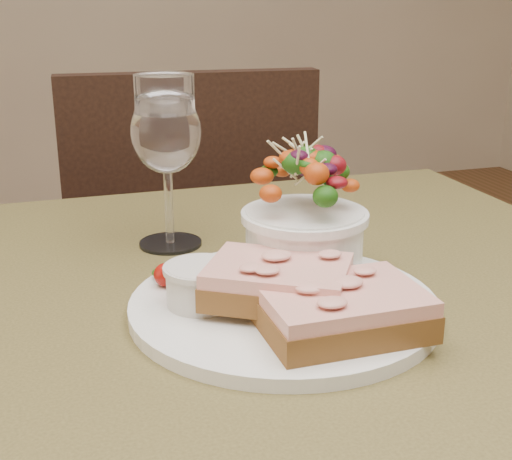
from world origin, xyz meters
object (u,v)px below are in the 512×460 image
object	(u,v)px
wine_glass	(166,137)
cafe_table	(274,392)
chair_far	(186,361)
dinner_plate	(284,306)
salad_bowl	(305,213)
ramekin	(201,283)
sandwich_front	(342,310)
sandwich_back	(278,282)

from	to	relation	value
wine_glass	cafe_table	bearing A→B (deg)	-69.25
chair_far	dinner_plate	size ratio (longest dim) A/B	3.28
salad_bowl	dinner_plate	bearing A→B (deg)	-125.43
chair_far	ramekin	world-z (taller)	chair_far
dinner_plate	sandwich_front	size ratio (longest dim) A/B	2.11
ramekin	salad_bowl	world-z (taller)	salad_bowl
cafe_table	ramekin	world-z (taller)	ramekin
sandwich_front	salad_bowl	size ratio (longest dim) A/B	1.02
dinner_plate	wine_glass	xyz separation A→B (m)	(-0.06, 0.20, 0.12)
ramekin	salad_bowl	xyz separation A→B (m)	(0.11, 0.05, 0.04)
chair_far	dinner_plate	xyz separation A→B (m)	(-0.06, -0.75, 0.46)
dinner_plate	salad_bowl	distance (m)	0.10
sandwich_front	cafe_table	bearing A→B (deg)	101.49
cafe_table	chair_far	world-z (taller)	chair_far
chair_far	dinner_plate	distance (m)	0.88
dinner_plate	sandwich_back	size ratio (longest dim) A/B	1.85
cafe_table	sandwich_back	world-z (taller)	sandwich_back
sandwich_back	salad_bowl	world-z (taller)	salad_bowl
wine_glass	sandwich_front	bearing A→B (deg)	-72.52
cafe_table	dinner_plate	xyz separation A→B (m)	(-0.00, -0.03, 0.11)
chair_far	sandwich_front	size ratio (longest dim) A/B	6.94
salad_bowl	wine_glass	bearing A→B (deg)	125.42
cafe_table	salad_bowl	xyz separation A→B (m)	(0.04, 0.03, 0.17)
dinner_plate	salad_bowl	bearing A→B (deg)	54.57
cafe_table	wine_glass	distance (m)	0.29
salad_bowl	wine_glass	world-z (taller)	wine_glass
dinner_plate	cafe_table	bearing A→B (deg)	84.22
salad_bowl	cafe_table	bearing A→B (deg)	-145.97
chair_far	sandwich_back	bearing A→B (deg)	88.85
ramekin	salad_bowl	distance (m)	0.13
ramekin	sandwich_front	bearing A→B (deg)	-40.64
cafe_table	ramekin	bearing A→B (deg)	-165.45
sandwich_front	ramekin	distance (m)	0.13
chair_far	sandwich_front	distance (m)	0.95
dinner_plate	wine_glass	size ratio (longest dim) A/B	1.57
chair_far	salad_bowl	distance (m)	0.87
chair_far	ramekin	distance (m)	0.89
dinner_plate	ramekin	size ratio (longest dim) A/B	4.55
cafe_table	chair_far	xyz separation A→B (m)	(0.06, 0.71, -0.36)
chair_far	sandwich_front	bearing A→B (deg)	91.65
sandwich_front	sandwich_back	world-z (taller)	sandwich_back
dinner_plate	sandwich_back	bearing A→B (deg)	-125.48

